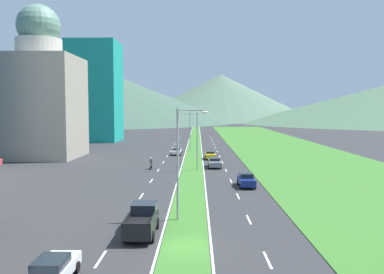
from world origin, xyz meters
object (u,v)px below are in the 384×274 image
(street_lamp_near, at_px, (181,157))
(street_lamp_mid, at_px, (195,137))
(car_0, at_px, (177,151))
(pickup_truck_0, at_px, (142,220))
(car_3, at_px, (215,162))
(motorcycle_rider, at_px, (151,164))
(car_1, at_px, (52,270))
(street_lamp_far, at_px, (192,128))
(car_4, at_px, (246,180))
(car_2, at_px, (210,155))

(street_lamp_near, bearing_deg, street_lamp_mid, 88.00)
(car_0, distance_m, pickup_truck_0, 50.82)
(car_3, relative_size, motorcycle_rider, 2.40)
(street_lamp_mid, relative_size, motorcycle_rider, 4.33)
(car_0, height_order, car_3, car_3)
(car_0, distance_m, car_1, 59.40)
(street_lamp_near, distance_m, car_3, 30.49)
(street_lamp_far, xyz_separation_m, pickup_truck_0, (-2.76, -56.92, -4.22))
(street_lamp_mid, distance_m, car_3, 6.19)
(car_3, bearing_deg, car_1, -13.82)
(pickup_truck_0, height_order, motorcycle_rider, pickup_truck_0)
(car_3, xyz_separation_m, car_4, (3.09, -15.49, 0.03))
(car_1, height_order, pickup_truck_0, pickup_truck_0)
(car_0, xyz_separation_m, car_4, (9.98, -32.88, 0.09))
(car_2, xyz_separation_m, pickup_truck_0, (-6.42, -44.01, 0.23))
(street_lamp_mid, bearing_deg, street_lamp_near, -92.00)
(street_lamp_far, height_order, car_4, street_lamp_far)
(car_0, relative_size, pickup_truck_0, 0.88)
(street_lamp_near, distance_m, street_lamp_far, 53.37)
(car_1, bearing_deg, street_lamp_mid, -10.54)
(street_lamp_far, height_order, car_3, street_lamp_far)
(car_3, bearing_deg, car_2, -178.22)
(street_lamp_far, bearing_deg, street_lamp_near, -90.06)
(street_lamp_far, bearing_deg, motorcycle_rider, -102.94)
(car_4, distance_m, motorcycle_rider, 18.80)
(street_lamp_near, bearing_deg, car_4, 63.62)
(motorcycle_rider, bearing_deg, street_lamp_far, -12.94)
(street_lamp_mid, xyz_separation_m, car_2, (2.79, 13.81, -4.29))
(street_lamp_far, relative_size, car_4, 2.07)
(street_lamp_near, height_order, car_4, street_lamp_near)
(car_2, distance_m, pickup_truck_0, 44.47)
(street_lamp_mid, bearing_deg, street_lamp_far, 91.87)
(street_lamp_far, height_order, pickup_truck_0, street_lamp_far)
(street_lamp_near, relative_size, car_3, 1.93)
(street_lamp_near, distance_m, street_lamp_mid, 26.66)
(pickup_truck_0, relative_size, motorcycle_rider, 2.70)
(street_lamp_mid, relative_size, car_3, 1.81)
(car_2, bearing_deg, street_lamp_mid, -11.41)
(street_lamp_mid, xyz_separation_m, car_3, (3.12, 3.24, -4.26))
(car_0, height_order, car_1, car_1)
(car_4, relative_size, pickup_truck_0, 0.80)
(car_1, relative_size, car_4, 1.05)
(car_3, xyz_separation_m, pickup_truck_0, (-6.75, -33.43, 0.20))
(motorcycle_rider, bearing_deg, car_3, -79.52)
(street_lamp_near, xyz_separation_m, car_3, (4.05, 29.88, -4.50))
(pickup_truck_0, xyz_separation_m, motorcycle_rider, (-3.05, 31.62, -0.24))
(street_lamp_mid, bearing_deg, car_1, -100.54)
(car_0, bearing_deg, car_3, -158.40)
(street_lamp_near, distance_m, car_0, 47.57)
(street_lamp_near, distance_m, car_4, 16.68)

